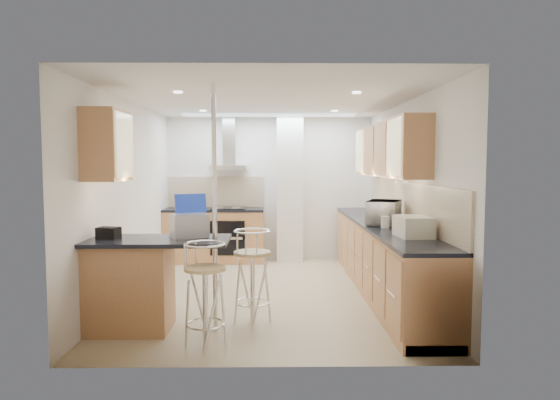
{
  "coord_description": "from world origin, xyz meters",
  "views": [
    {
      "loc": [
        0.06,
        -6.45,
        1.71
      ],
      "look_at": [
        0.15,
        0.2,
        1.21
      ],
      "focal_mm": 32.0,
      "sensor_mm": 36.0,
      "label": 1
    }
  ],
  "objects_px": {
    "microwave": "(384,213)",
    "bar_stool_near": "(205,295)",
    "laptop": "(189,226)",
    "bar_stool_end": "(252,276)",
    "bread_bin": "(413,227)"
  },
  "relations": [
    {
      "from": "bar_stool_end",
      "to": "laptop",
      "type": "bearing_deg",
      "value": 116.76
    },
    {
      "from": "bread_bin",
      "to": "bar_stool_near",
      "type": "bearing_deg",
      "value": -166.44
    },
    {
      "from": "bread_bin",
      "to": "microwave",
      "type": "bearing_deg",
      "value": 89.46
    },
    {
      "from": "laptop",
      "to": "bar_stool_near",
      "type": "relative_size",
      "value": 0.35
    },
    {
      "from": "microwave",
      "to": "bar_stool_near",
      "type": "height_order",
      "value": "microwave"
    },
    {
      "from": "microwave",
      "to": "bar_stool_end",
      "type": "relative_size",
      "value": 0.55
    },
    {
      "from": "laptop",
      "to": "bar_stool_end",
      "type": "bearing_deg",
      "value": -16.03
    },
    {
      "from": "laptop",
      "to": "bar_stool_end",
      "type": "distance_m",
      "value": 0.86
    },
    {
      "from": "microwave",
      "to": "bar_stool_end",
      "type": "bearing_deg",
      "value": 143.95
    },
    {
      "from": "laptop",
      "to": "microwave",
      "type": "bearing_deg",
      "value": 2.4
    },
    {
      "from": "bar_stool_near",
      "to": "bar_stool_end",
      "type": "distance_m",
      "value": 0.81
    },
    {
      "from": "microwave",
      "to": "bar_stool_end",
      "type": "xyz_separation_m",
      "value": [
        -1.62,
        -1.05,
        -0.57
      ]
    },
    {
      "from": "bar_stool_end",
      "to": "bread_bin",
      "type": "xyz_separation_m",
      "value": [
        1.71,
        0.02,
        0.52
      ]
    },
    {
      "from": "laptop",
      "to": "bread_bin",
      "type": "distance_m",
      "value": 2.36
    },
    {
      "from": "microwave",
      "to": "bar_stool_near",
      "type": "distance_m",
      "value": 2.74
    }
  ]
}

